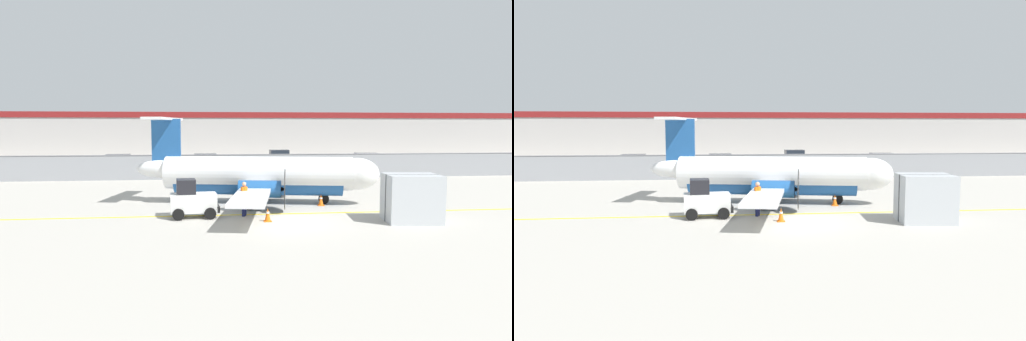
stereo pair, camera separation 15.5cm
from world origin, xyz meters
The scene contains 16 objects.
ground_plane centered at (0.00, 2.00, 0.00)m, with size 140.00×140.00×0.01m.
perimeter_fence centered at (0.00, 18.00, 1.12)m, with size 98.00×0.10×2.10m.
parking_lot_strip centered at (0.00, 29.50, 0.06)m, with size 98.00×17.00×0.12m.
background_building centered at (0.00, 47.99, 3.26)m, with size 91.00×8.10×6.50m.
commuter_airplane centered at (-0.48, 5.36, 1.60)m, with size 13.99×16.01×4.92m.
baggage_tug centered at (-4.36, 1.56, 0.86)m, with size 2.41×1.55×1.88m.
ground_crew_worker centered at (-1.84, 1.68, 0.95)m, with size 0.45×0.53×1.70m.
cargo_container centered at (5.76, -0.49, 1.10)m, with size 2.62×2.28×2.20m.
traffic_cone_near_left centered at (-3.59, 5.78, 0.31)m, with size 0.36×0.36×0.64m.
traffic_cone_near_right centered at (2.69, 4.20, 0.31)m, with size 0.36×0.36×0.64m.
traffic_cone_far_left centered at (-0.86, 0.23, 0.31)m, with size 0.36×0.36×0.64m.
traffic_cone_far_right centered at (-4.50, 7.53, 0.31)m, with size 0.36×0.36×0.64m.
parked_car_0 centered at (-12.22, 25.96, 0.89)m, with size 4.20×2.00×1.58m.
parked_car_1 centered at (-3.62, 26.10, 0.89)m, with size 4.29×2.20×1.58m.
parked_car_2 centered at (4.93, 33.19, 0.89)m, with size 4.25×2.10×1.58m.
parked_car_3 centered at (13.18, 25.58, 0.89)m, with size 4.28×2.16×1.58m.
Camera 2 is at (-3.57, -20.46, 4.36)m, focal length 32.00 mm.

